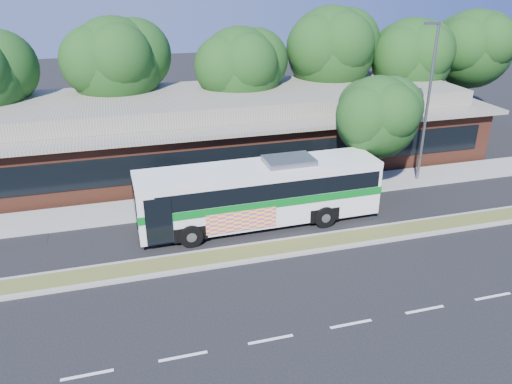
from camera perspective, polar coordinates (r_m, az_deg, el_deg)
ground at (r=22.43m, az=5.22°, el=-7.05°), size 120.00×120.00×0.00m
median_strip at (r=22.88m, az=4.70°, el=-6.15°), size 26.00×1.10×0.15m
sidewalk at (r=27.77m, az=0.58°, el=-0.39°), size 44.00×2.60×0.12m
plaza_building at (r=33.03m, az=-2.66°, el=7.45°), size 33.20×11.20×4.45m
lamp_post at (r=29.88m, az=19.02°, el=9.90°), size 0.93×0.18×9.07m
tree_bg_b at (r=34.42m, az=-15.11°, el=14.22°), size 6.69×6.00×9.00m
tree_bg_c at (r=34.59m, az=-1.29°, el=14.13°), size 6.24×5.60×8.26m
tree_bg_d at (r=37.76m, az=9.11°, el=15.95°), size 6.91×6.20×9.37m
tree_bg_e at (r=39.85m, az=17.77°, el=14.58°), size 6.47×5.80×8.50m
tree_bg_f at (r=44.13m, az=23.91°, el=14.95°), size 6.69×6.00×8.92m
transit_bus at (r=24.08m, az=0.54°, el=0.30°), size 11.91×2.95×3.33m
sedan at (r=29.56m, az=-23.29°, el=0.45°), size 5.00×2.55×1.39m
sidewalk_tree at (r=27.85m, az=14.16°, el=8.58°), size 4.92×4.41×6.57m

